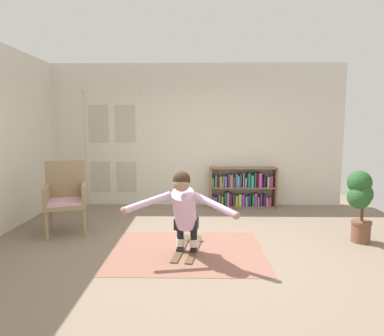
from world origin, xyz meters
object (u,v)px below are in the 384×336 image
object	(u,v)px
bookshelf	(242,189)
skis_pair	(187,249)
wicker_chair	(66,195)
potted_plant	(360,196)
person_skier	(184,208)

from	to	relation	value
bookshelf	skis_pair	bearing A→B (deg)	-112.90
bookshelf	wicker_chair	distance (m)	3.39
bookshelf	potted_plant	distance (m)	2.52
wicker_chair	skis_pair	size ratio (longest dim) A/B	1.22
potted_plant	bookshelf	bearing A→B (deg)	123.74
potted_plant	skis_pair	xyz separation A→B (m)	(-2.42, -0.37, -0.65)
skis_pair	person_skier	distance (m)	0.66
skis_pair	person_skier	xyz separation A→B (m)	(-0.03, -0.23, 0.62)
wicker_chair	potted_plant	world-z (taller)	wicker_chair
potted_plant	person_skier	bearing A→B (deg)	-166.36
skis_pair	person_skier	bearing A→B (deg)	-98.51
bookshelf	person_skier	world-z (taller)	person_skier
potted_plant	skis_pair	size ratio (longest dim) A/B	1.14
potted_plant	wicker_chair	bearing A→B (deg)	174.65
person_skier	bookshelf	bearing A→B (deg)	68.23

